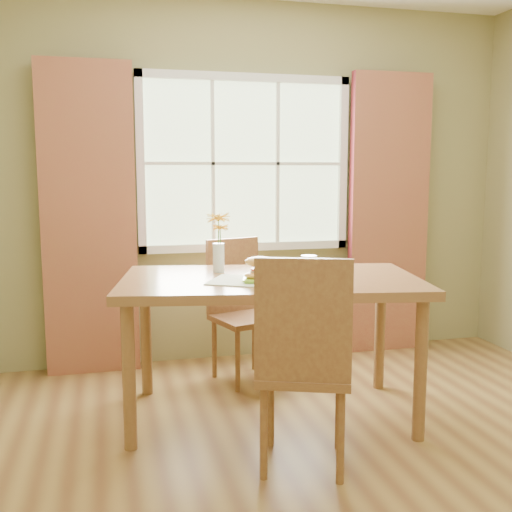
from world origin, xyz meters
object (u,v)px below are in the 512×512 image
at_px(chair_near, 303,356).
at_px(water_glass, 309,268).
at_px(flower_vase, 219,237).
at_px(chair_far, 240,302).
at_px(dining_table, 270,292).
at_px(croissant_sandwich, 260,268).

xyz_separation_m(chair_near, water_glass, (0.23, 0.60, 0.32)).
bearing_deg(water_glass, flower_vase, 141.64).
bearing_deg(flower_vase, chair_far, 62.77).
relative_size(dining_table, water_glass, 13.70).
distance_m(dining_table, chair_near, 0.73).
bearing_deg(croissant_sandwich, chair_near, -71.47).
relative_size(chair_far, flower_vase, 2.69).
relative_size(dining_table, flower_vase, 5.11).
bearing_deg(chair_near, water_glass, 89.77).
xyz_separation_m(chair_near, chair_far, (0.01, 1.41, -0.05)).
xyz_separation_m(chair_near, croissant_sandwich, (-0.07, 0.57, 0.33)).
distance_m(chair_far, water_glass, 0.91).
height_order(chair_near, chair_far, chair_near).
relative_size(chair_near, water_glass, 7.86).
bearing_deg(water_glass, chair_near, -110.91).
height_order(croissant_sandwich, water_glass, croissant_sandwich).
relative_size(chair_near, flower_vase, 2.93).
height_order(dining_table, flower_vase, flower_vase).
relative_size(water_glass, flower_vase, 0.37).
bearing_deg(chair_near, dining_table, 108.05).
height_order(water_glass, flower_vase, flower_vase).
height_order(croissant_sandwich, flower_vase, flower_vase).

